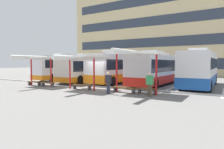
{
  "coord_description": "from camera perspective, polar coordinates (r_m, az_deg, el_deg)",
  "views": [
    {
      "loc": [
        11.08,
        -15.0,
        2.34
      ],
      "look_at": [
        0.41,
        2.75,
        1.13
      ],
      "focal_mm": 31.71,
      "sensor_mm": 36.0,
      "label": 1
    }
  ],
  "objects": [
    {
      "name": "lane_stripe_2",
      "position": [
        25.58,
        -0.22,
        -1.9
      ],
      "size": [
        0.16,
        14.0,
        0.01
      ],
      "primitive_type": "cube",
      "color": "white",
      "rests_on": "ground"
    },
    {
      "name": "bench_1",
      "position": [
        20.68,
        -18.05,
        -2.4
      ],
      "size": [
        1.59,
        0.5,
        0.45
      ],
      "color": "brown",
      "rests_on": "ground"
    },
    {
      "name": "terminal_building",
      "position": [
        45.98,
        17.07,
        13.09
      ],
      "size": [
        42.29,
        13.78,
        23.23
      ],
      "color": "#D1BC8C",
      "rests_on": "ground"
    },
    {
      "name": "bench_2",
      "position": [
        17.59,
        -8.68,
        -3.22
      ],
      "size": [
        1.99,
        0.43,
        0.45
      ],
      "color": "brown",
      "rests_on": "ground"
    },
    {
      "name": "coach_bus_0",
      "position": [
        29.15,
        -11.4,
        2.05
      ],
      "size": [
        3.53,
        11.89,
        3.64
      ],
      "color": "silver",
      "rests_on": "ground"
    },
    {
      "name": "coach_bus_4",
      "position": [
        21.17,
        24.05,
        1.26
      ],
      "size": [
        2.65,
        10.26,
        3.66
      ],
      "color": "silver",
      "rests_on": "ground"
    },
    {
      "name": "ground_plane",
      "position": [
        18.79,
        -5.42,
        -3.83
      ],
      "size": [
        160.0,
        160.0,
        0.0
      ],
      "primitive_type": "plane",
      "color": "slate"
    },
    {
      "name": "lane_stripe_1",
      "position": [
        28.02,
        -7.7,
        -1.47
      ],
      "size": [
        0.16,
        14.0,
        0.01
      ],
      "primitive_type": "cube",
      "color": "white",
      "rests_on": "ground"
    },
    {
      "name": "waiting_passenger_1",
      "position": [
        14.84,
        -1.06,
        -2.0
      ],
      "size": [
        0.52,
        0.32,
        1.66
      ],
      "color": "#33384C",
      "rests_on": "ground"
    },
    {
      "name": "lane_stripe_3",
      "position": [
        23.67,
        8.64,
        -2.37
      ],
      "size": [
        0.16,
        14.0,
        0.01
      ],
      "primitive_type": "cube",
      "color": "white",
      "rests_on": "ground"
    },
    {
      "name": "coach_bus_1",
      "position": [
        25.92,
        -5.02,
        1.71
      ],
      "size": [
        2.6,
        12.05,
        3.45
      ],
      "color": "silver",
      "rests_on": "ground"
    },
    {
      "name": "lane_stripe_4",
      "position": [
        22.41,
        18.78,
        -2.83
      ],
      "size": [
        0.16,
        14.0,
        0.01
      ],
      "primitive_type": "cube",
      "color": "white",
      "rests_on": "ground"
    },
    {
      "name": "coach_bus_2",
      "position": [
        23.89,
        2.79,
        1.71
      ],
      "size": [
        3.12,
        10.97,
        3.62
      ],
      "color": "silver",
      "rests_on": "ground"
    },
    {
      "name": "waiting_shelter_0",
      "position": [
        21.06,
        -20.48,
        4.44
      ],
      "size": [
        3.95,
        4.49,
        3.05
      ],
      "color": "red",
      "rests_on": "ground"
    },
    {
      "name": "waiting_shelter_1",
      "position": [
        17.24,
        -9.41,
        4.56
      ],
      "size": [
        3.71,
        4.76,
        3.0
      ],
      "color": "red",
      "rests_on": "ground"
    },
    {
      "name": "bench_0",
      "position": [
        21.96,
        -21.46,
        -2.12
      ],
      "size": [
        1.88,
        0.48,
        0.45
      ],
      "color": "brown",
      "rests_on": "ground"
    },
    {
      "name": "lane_stripe_0",
      "position": [
        30.86,
        -13.88,
        -1.1
      ],
      "size": [
        0.16,
        14.0,
        0.01
      ],
      "primitive_type": "cube",
      "color": "white",
      "rests_on": "ground"
    },
    {
      "name": "bench_3",
      "position": [
        15.59,
        3.5,
        -4.03
      ],
      "size": [
        2.02,
        0.62,
        0.45
      ],
      "color": "brown",
      "rests_on": "ground"
    },
    {
      "name": "bench_4",
      "position": [
        15.13,
        10.11,
        -4.34
      ],
      "size": [
        1.55,
        0.49,
        0.45
      ],
      "color": "brown",
      "rests_on": "ground"
    },
    {
      "name": "coach_bus_3",
      "position": [
        21.67,
        12.85,
        1.39
      ],
      "size": [
        2.92,
        10.38,
        3.56
      ],
      "color": "silver",
      "rests_on": "ground"
    },
    {
      "name": "platform_kerb",
      "position": [
        19.39,
        -4.1,
        -3.43
      ],
      "size": [
        44.0,
        0.24,
        0.12
      ],
      "primitive_type": "cube",
      "color": "#ADADA8",
      "rests_on": "ground"
    },
    {
      "name": "waiting_shelter_2",
      "position": [
        14.96,
        6.38,
        6.05
      ],
      "size": [
        4.29,
        4.83,
        3.35
      ],
      "color": "red",
      "rests_on": "ground"
    },
    {
      "name": "waiting_passenger_0",
      "position": [
        13.92,
        10.81,
        -2.31
      ],
      "size": [
        0.53,
        0.34,
        1.7
      ],
      "color": "brown",
      "rests_on": "ground"
    }
  ]
}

